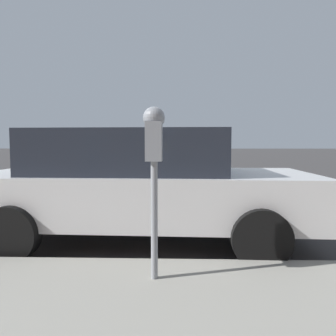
{
  "coord_description": "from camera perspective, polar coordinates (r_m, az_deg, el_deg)",
  "views": [
    {
      "loc": [
        -5.54,
        -0.83,
        1.31
      ],
      "look_at": [
        -2.46,
        -0.73,
        1.09
      ],
      "focal_mm": 35.0,
      "sensor_mm": 36.0,
      "label": 1
    }
  ],
  "objects": [
    {
      "name": "car_white",
      "position": [
        4.49,
        -4.77,
        -2.59
      ],
      "size": [
        2.24,
        4.49,
        1.5
      ],
      "rotation": [
        0.0,
        0.0,
        3.11
      ],
      "color": "silver",
      "rests_on": "ground_plane"
    },
    {
      "name": "ground_plane",
      "position": [
        5.75,
        -6.63,
        -9.12
      ],
      "size": [
        220.0,
        220.0,
        0.0
      ],
      "primitive_type": "plane",
      "color": "#3D3A3A"
    },
    {
      "name": "parking_meter",
      "position": [
        2.84,
        -2.44,
        3.44
      ],
      "size": [
        0.21,
        0.19,
        1.52
      ],
      "color": "gray",
      "rests_on": "sidewalk"
    }
  ]
}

